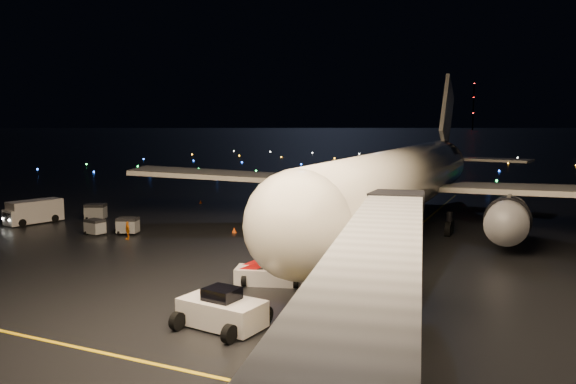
% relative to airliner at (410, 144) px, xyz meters
% --- Properties ---
extents(ground, '(2000.00, 2000.00, 0.00)m').
position_rel_airliner_xyz_m(ground, '(-11.26, 273.56, -8.52)').
color(ground, black).
rests_on(ground, ground).
extents(lane_centre, '(0.25, 80.00, 0.02)m').
position_rel_airliner_xyz_m(lane_centre, '(0.74, -11.44, -8.51)').
color(lane_centre, yellow).
rests_on(lane_centre, ground).
extents(airliner, '(60.69, 57.71, 17.05)m').
position_rel_airliner_xyz_m(airliner, '(0.00, 0.00, 0.00)').
color(airliner, silver).
rests_on(airliner, ground).
extents(pushback_tug, '(4.67, 2.86, 2.10)m').
position_rel_airliner_xyz_m(pushback_tug, '(-2.93, -31.25, -7.47)').
color(pushback_tug, silver).
rests_on(pushback_tug, ground).
extents(belt_loader, '(7.27, 3.89, 3.40)m').
position_rel_airliner_xyz_m(belt_loader, '(-4.02, -23.05, -6.82)').
color(belt_loader, silver).
rests_on(belt_loader, ground).
extents(service_truck, '(3.73, 7.05, 2.48)m').
position_rel_airliner_xyz_m(service_truck, '(-36.71, -13.14, -7.28)').
color(service_truck, silver).
rests_on(service_truck, ground).
extents(crew_c, '(0.99, 0.93, 1.65)m').
position_rel_airliner_xyz_m(crew_c, '(-22.22, -15.75, -7.70)').
color(crew_c, orange).
rests_on(crew_c, ground).
extents(safety_cone_0, '(0.44, 0.44, 0.45)m').
position_rel_airliner_xyz_m(safety_cone_0, '(-7.73, -6.14, -8.30)').
color(safety_cone_0, '#EF4F0E').
rests_on(safety_cone_0, ground).
extents(safety_cone_1, '(0.52, 0.52, 0.54)m').
position_rel_airliner_xyz_m(safety_cone_1, '(-9.33, -1.32, -8.25)').
color(safety_cone_1, '#EF4F0E').
rests_on(safety_cone_1, ground).
extents(safety_cone_2, '(0.63, 0.63, 0.54)m').
position_rel_airliner_xyz_m(safety_cone_2, '(-14.85, -9.13, -8.25)').
color(safety_cone_2, '#EF4F0E').
rests_on(safety_cone_2, ground).
extents(safety_cone_3, '(0.44, 0.44, 0.47)m').
position_rel_airliner_xyz_m(safety_cone_3, '(-28.63, 6.17, -8.29)').
color(safety_cone_3, '#EF4F0E').
rests_on(safety_cone_3, ground).
extents(radio_mast, '(1.80, 1.80, 64.00)m').
position_rel_airliner_xyz_m(radio_mast, '(-71.26, 713.56, 23.48)').
color(radio_mast, black).
rests_on(radio_mast, ground).
extents(taxiway_lights, '(164.00, 92.00, 0.36)m').
position_rel_airliner_xyz_m(taxiway_lights, '(-11.26, 79.56, -8.34)').
color(taxiway_lights, black).
rests_on(taxiway_lights, ground).
extents(baggage_cart_0, '(1.94, 1.51, 1.50)m').
position_rel_airliner_xyz_m(baggage_cart_0, '(-26.37, -15.44, -7.77)').
color(baggage_cart_0, gray).
rests_on(baggage_cart_0, ground).
extents(baggage_cart_1, '(2.21, 1.85, 1.61)m').
position_rel_airliner_xyz_m(baggage_cart_1, '(-23.75, -13.90, -7.72)').
color(baggage_cart_1, gray).
rests_on(baggage_cart_1, ground).
extents(baggage_cart_2, '(2.50, 2.17, 1.77)m').
position_rel_airliner_xyz_m(baggage_cart_2, '(-32.15, -9.16, -7.64)').
color(baggage_cart_2, gray).
rests_on(baggage_cart_2, ground).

